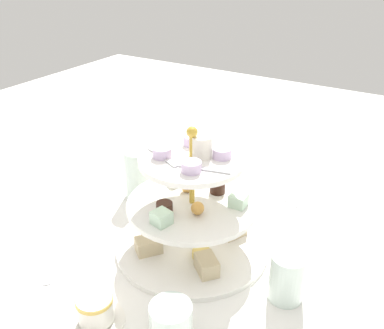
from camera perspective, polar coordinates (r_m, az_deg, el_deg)
ground_plane at (r=0.87m, az=0.00°, el=-10.90°), size 2.40×2.40×0.00m
tiered_serving_stand at (r=0.82m, az=0.03°, el=-6.52°), size 0.30×0.30×0.26m
water_glass_tall_right at (r=1.01m, az=-7.08°, el=-1.21°), size 0.07×0.07×0.12m
water_glass_short_left at (r=0.68m, az=-2.81°, el=-20.59°), size 0.06×0.06×0.07m
teacup_with_saucer at (r=0.73m, az=-12.73°, el=-18.44°), size 0.09×0.09×0.05m
butter_knife_left at (r=1.04m, az=11.56°, el=-4.14°), size 0.17×0.07×0.00m
butter_knife_right at (r=0.89m, az=-18.70°, el=-11.32°), size 0.13×0.13×0.00m
water_glass_mid_back at (r=0.75m, az=12.55°, el=-14.42°), size 0.06×0.06×0.09m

